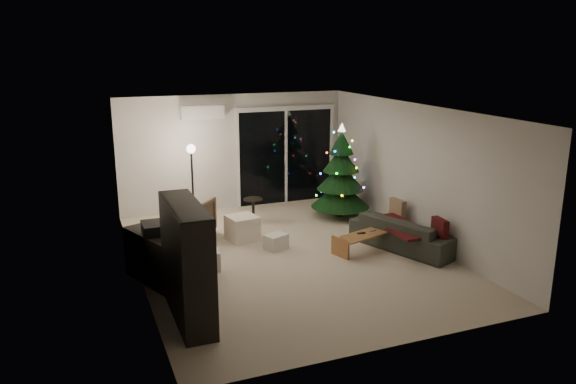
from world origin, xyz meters
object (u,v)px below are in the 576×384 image
object	(u,v)px
christmas_tree	(341,171)
media_cabinet	(158,257)
armchair	(189,218)
bookshelf	(172,264)
sofa	(405,233)
coffee_table	(368,243)

from	to	relation	value
christmas_tree	media_cabinet	bearing A→B (deg)	-154.11
media_cabinet	armchair	bearing A→B (deg)	44.04
media_cabinet	christmas_tree	size ratio (longest dim) A/B	0.63
media_cabinet	bookshelf	bearing A→B (deg)	-111.22
armchair	sofa	distance (m)	3.98
armchair	coffee_table	world-z (taller)	armchair
media_cabinet	coffee_table	bearing A→B (deg)	-22.78
armchair	bookshelf	bearing A→B (deg)	113.77
armchair	coffee_table	size ratio (longest dim) A/B	0.70
sofa	bookshelf	bearing A→B (deg)	84.83
armchair	christmas_tree	world-z (taller)	christmas_tree
media_cabinet	sofa	size ratio (longest dim) A/B	0.63
media_cabinet	sofa	bearing A→B (deg)	-22.97
bookshelf	armchair	xyz separation A→B (m)	(0.88, 3.25, -0.41)
coffee_table	christmas_tree	xyz separation A→B (m)	(0.49, 2.08, 0.81)
sofa	coffee_table	distance (m)	0.72
sofa	christmas_tree	xyz separation A→B (m)	(-0.21, 2.12, 0.70)
armchair	christmas_tree	size ratio (longest dim) A/B	0.41
bookshelf	christmas_tree	bearing A→B (deg)	47.73
bookshelf	coffee_table	world-z (taller)	bookshelf
christmas_tree	sofa	bearing A→B (deg)	-84.27
coffee_table	bookshelf	bearing A→B (deg)	-178.65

